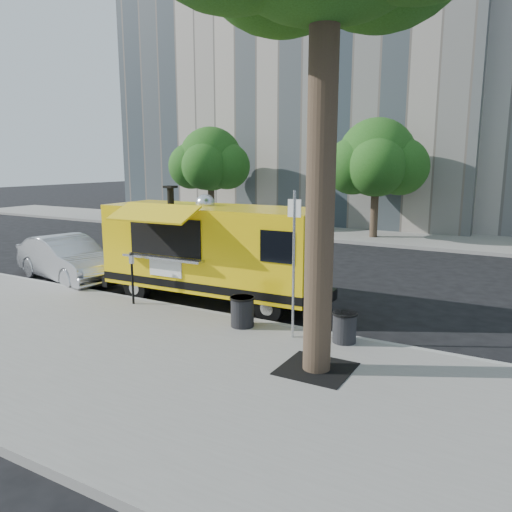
{
  "coord_description": "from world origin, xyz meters",
  "views": [
    {
      "loc": [
        5.71,
        -10.41,
        3.73
      ],
      "look_at": [
        -0.2,
        0.0,
        1.42
      ],
      "focal_mm": 35.0,
      "sensor_mm": 36.0,
      "label": 1
    }
  ],
  "objects_px": {
    "far_tree_a": "(211,159)",
    "food_truck": "(212,250)",
    "sign_post": "(294,256)",
    "trash_bin_left": "(344,326)",
    "parking_meter": "(132,272)",
    "sedan": "(67,259)",
    "trash_bin_right": "(242,311)",
    "far_tree_b": "(377,158)"
  },
  "relations": [
    {
      "from": "far_tree_a",
      "to": "trash_bin_left",
      "type": "xyz_separation_m",
      "value": [
        12.57,
        -13.6,
        -3.3
      ]
    },
    {
      "from": "food_truck",
      "to": "trash_bin_right",
      "type": "bearing_deg",
      "value": -42.69
    },
    {
      "from": "far_tree_a",
      "to": "trash_bin_left",
      "type": "height_order",
      "value": "far_tree_a"
    },
    {
      "from": "sedan",
      "to": "trash_bin_right",
      "type": "xyz_separation_m",
      "value": [
        7.29,
        -1.47,
        -0.2
      ]
    },
    {
      "from": "sign_post",
      "to": "trash_bin_right",
      "type": "distance_m",
      "value": 1.84
    },
    {
      "from": "sign_post",
      "to": "trash_bin_right",
      "type": "relative_size",
      "value": 4.55
    },
    {
      "from": "sign_post",
      "to": "trash_bin_left",
      "type": "height_order",
      "value": "sign_post"
    },
    {
      "from": "parking_meter",
      "to": "trash_bin_right",
      "type": "bearing_deg",
      "value": -2.15
    },
    {
      "from": "parking_meter",
      "to": "food_truck",
      "type": "bearing_deg",
      "value": 47.52
    },
    {
      "from": "sedan",
      "to": "trash_bin_left",
      "type": "relative_size",
      "value": 6.87
    },
    {
      "from": "food_truck",
      "to": "sign_post",
      "type": "bearing_deg",
      "value": -30.47
    },
    {
      "from": "parking_meter",
      "to": "trash_bin_left",
      "type": "height_order",
      "value": "parking_meter"
    },
    {
      "from": "far_tree_b",
      "to": "parking_meter",
      "type": "relative_size",
      "value": 4.12
    },
    {
      "from": "trash_bin_right",
      "to": "sign_post",
      "type": "bearing_deg",
      "value": -3.49
    },
    {
      "from": "sign_post",
      "to": "trash_bin_left",
      "type": "relative_size",
      "value": 4.88
    },
    {
      "from": "far_tree_b",
      "to": "food_truck",
      "type": "distance_m",
      "value": 12.77
    },
    {
      "from": "far_tree_a",
      "to": "parking_meter",
      "type": "bearing_deg",
      "value": -62.85
    },
    {
      "from": "far_tree_b",
      "to": "trash_bin_right",
      "type": "bearing_deg",
      "value": -84.77
    },
    {
      "from": "parking_meter",
      "to": "trash_bin_left",
      "type": "distance_m",
      "value": 5.59
    },
    {
      "from": "sign_post",
      "to": "food_truck",
      "type": "bearing_deg",
      "value": 151.42
    },
    {
      "from": "far_tree_b",
      "to": "sedan",
      "type": "height_order",
      "value": "far_tree_b"
    },
    {
      "from": "sign_post",
      "to": "trash_bin_left",
      "type": "distance_m",
      "value": 1.72
    },
    {
      "from": "far_tree_a",
      "to": "food_truck",
      "type": "bearing_deg",
      "value": -55.32
    },
    {
      "from": "far_tree_a",
      "to": "far_tree_b",
      "type": "distance_m",
      "value": 9.01
    },
    {
      "from": "far_tree_b",
      "to": "trash_bin_right",
      "type": "xyz_separation_m",
      "value": [
        1.3,
        -14.17,
        -3.33
      ]
    },
    {
      "from": "trash_bin_right",
      "to": "food_truck",
      "type": "bearing_deg",
      "value": 139.2
    },
    {
      "from": "far_tree_a",
      "to": "trash_bin_right",
      "type": "bearing_deg",
      "value": -53.22
    },
    {
      "from": "sign_post",
      "to": "food_truck",
      "type": "relative_size",
      "value": 0.48
    },
    {
      "from": "far_tree_b",
      "to": "sedan",
      "type": "distance_m",
      "value": 14.39
    },
    {
      "from": "trash_bin_left",
      "to": "trash_bin_right",
      "type": "relative_size",
      "value": 0.93
    },
    {
      "from": "far_tree_a",
      "to": "trash_bin_right",
      "type": "relative_size",
      "value": 8.12
    },
    {
      "from": "parking_meter",
      "to": "sedan",
      "type": "bearing_deg",
      "value": 161.33
    },
    {
      "from": "sedan",
      "to": "trash_bin_left",
      "type": "bearing_deg",
      "value": -84.51
    },
    {
      "from": "food_truck",
      "to": "trash_bin_left",
      "type": "relative_size",
      "value": 10.14
    },
    {
      "from": "sedan",
      "to": "trash_bin_left",
      "type": "height_order",
      "value": "sedan"
    },
    {
      "from": "sedan",
      "to": "far_tree_a",
      "type": "bearing_deg",
      "value": 26.96
    },
    {
      "from": "trash_bin_left",
      "to": "parking_meter",
      "type": "bearing_deg",
      "value": -179.49
    },
    {
      "from": "food_truck",
      "to": "sedan",
      "type": "bearing_deg",
      "value": 179.93
    },
    {
      "from": "far_tree_a",
      "to": "far_tree_b",
      "type": "xyz_separation_m",
      "value": [
        9.0,
        0.4,
        0.06
      ]
    },
    {
      "from": "sign_post",
      "to": "trash_bin_right",
      "type": "xyz_separation_m",
      "value": [
        -1.25,
        0.08,
        -1.35
      ]
    },
    {
      "from": "far_tree_a",
      "to": "sign_post",
      "type": "relative_size",
      "value": 1.79
    },
    {
      "from": "far_tree_b",
      "to": "trash_bin_right",
      "type": "relative_size",
      "value": 8.34
    }
  ]
}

